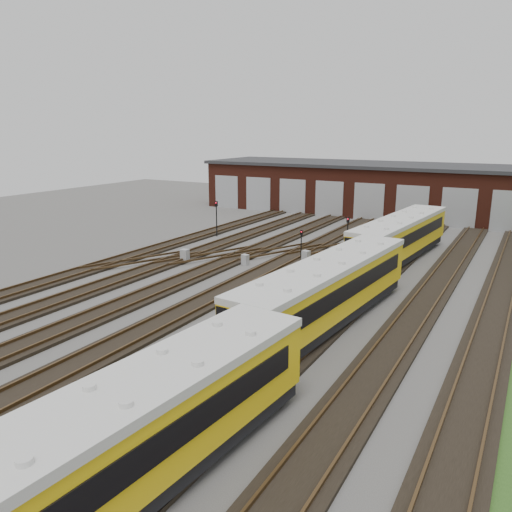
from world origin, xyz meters
The scene contains 13 objects.
ground centered at (0.00, 0.00, 0.00)m, with size 120.00×120.00×0.00m, color #484643.
track_network centered at (-0.17, 0.59, 0.11)m, with size 30.40×70.00×0.33m.
maintenance_shed centered at (-0.01, 39.97, 3.20)m, with size 51.00×12.50×6.35m.
metro_train centered at (6.00, 0.66, 2.02)m, with size 4.26×48.11×3.29m.
signal_mast_0 centered at (-12.55, 17.40, 2.29)m, with size 0.31×0.29×3.59m.
signal_mast_1 centered at (1.02, 17.99, 1.94)m, with size 0.25×0.24×3.03m.
signal_mast_2 centered at (-1.13, 12.85, 1.64)m, with size 0.24×0.23×2.55m.
signal_mast_3 centered at (6.17, 20.79, 1.67)m, with size 0.25×0.24×2.59m.
relay_cabinet_0 centered at (-9.22, 7.77, 0.52)m, with size 0.62×0.52×1.04m, color #A7A8AC.
relay_cabinet_1 centered at (-4.39, 9.31, 0.43)m, with size 0.52×0.43×0.87m, color #A7A8AC.
relay_cabinet_2 centered at (0.95, 2.83, 0.55)m, with size 0.67×0.55×1.11m, color #A7A8AC.
relay_cabinet_3 centered at (-0.50, 12.45, 0.49)m, with size 0.59×0.49×0.98m, color #A7A8AC.
relay_cabinet_4 centered at (2.79, 4.53, 0.55)m, with size 0.66×0.55×1.10m, color #A7A8AC.
Camera 1 is at (15.30, -23.75, 10.51)m, focal length 35.00 mm.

